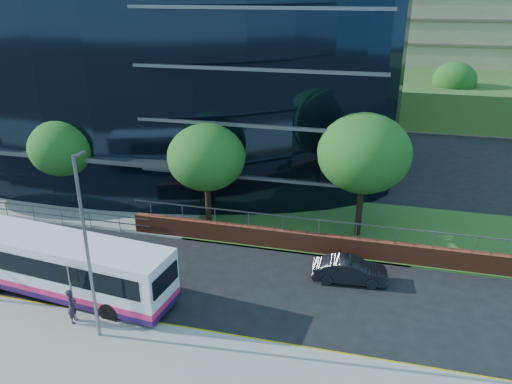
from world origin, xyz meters
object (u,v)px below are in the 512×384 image
(city_bus, at_px, (68,267))
(pedestrian, at_px, (72,306))
(tree_far_b, at_px, (63,148))
(tree_far_d, at_px, (364,153))
(parked_car, at_px, (350,270))
(streetlight_east, at_px, (87,245))
(tree_far_c, at_px, (206,157))
(street_sign, at_px, (70,282))
(tree_dist_e, at_px, (454,81))

(city_bus, bearing_deg, pedestrian, -47.82)
(tree_far_b, relative_size, tree_far_d, 0.81)
(pedestrian, bearing_deg, tree_far_d, -64.33)
(parked_car, bearing_deg, city_bus, 103.85)
(tree_far_b, height_order, streetlight_east, streetlight_east)
(tree_far_c, distance_m, pedestrian, 11.51)
(parked_car, bearing_deg, pedestrian, 114.17)
(tree_far_b, height_order, tree_far_d, tree_far_d)
(streetlight_east, distance_m, city_bus, 4.88)
(tree_far_d, height_order, city_bus, tree_far_d)
(pedestrian, bearing_deg, street_sign, -65.81)
(city_bus, distance_m, pedestrian, 2.54)
(tree_dist_e, bearing_deg, street_sign, -115.12)
(tree_far_b, bearing_deg, city_bus, -56.75)
(tree_dist_e, bearing_deg, tree_far_b, -131.52)
(tree_far_d, bearing_deg, tree_far_b, -178.49)
(tree_far_d, distance_m, tree_dist_e, 31.06)
(parked_car, bearing_deg, tree_dist_e, -18.36)
(city_bus, bearing_deg, parked_car, 25.51)
(tree_far_d, bearing_deg, streetlight_east, -129.40)
(tree_far_d, bearing_deg, city_bus, -143.45)
(street_sign, height_order, tree_far_d, tree_far_d)
(street_sign, xyz_separation_m, tree_dist_e, (19.50, 41.59, 2.39))
(tree_far_b, xyz_separation_m, tree_far_d, (19.00, 0.50, 0.98))
(tree_far_c, xyz_separation_m, tree_far_d, (9.00, 1.00, 0.65))
(tree_far_b, relative_size, tree_far_c, 0.93)
(street_sign, distance_m, pedestrian, 1.19)
(tree_far_c, distance_m, streetlight_east, 11.22)
(tree_far_b, relative_size, parked_car, 1.61)
(street_sign, height_order, parked_car, street_sign)
(tree_far_c, xyz_separation_m, streetlight_east, (-1.00, -11.17, -0.10))
(street_sign, bearing_deg, parked_car, 29.50)
(pedestrian, bearing_deg, tree_far_c, -33.05)
(tree_dist_e, distance_m, parked_car, 36.25)
(street_sign, xyz_separation_m, tree_far_c, (2.50, 10.59, 2.39))
(parked_car, bearing_deg, streetlight_east, 119.98)
(tree_far_b, xyz_separation_m, pedestrian, (7.44, -11.14, -3.25))
(tree_far_d, xyz_separation_m, tree_dist_e, (8.00, 30.00, -0.65))
(tree_dist_e, bearing_deg, streetlight_east, -113.11)
(tree_far_c, relative_size, streetlight_east, 0.81)
(tree_far_b, relative_size, streetlight_east, 0.76)
(tree_far_b, bearing_deg, tree_far_d, 1.51)
(tree_dist_e, bearing_deg, pedestrian, -115.16)
(tree_dist_e, bearing_deg, tree_far_d, -104.93)
(tree_dist_e, bearing_deg, parked_car, -102.94)
(tree_far_c, relative_size, city_bus, 0.59)
(street_sign, relative_size, tree_far_b, 0.46)
(tree_far_b, distance_m, city_bus, 11.25)
(tree_far_b, height_order, tree_dist_e, tree_dist_e)
(tree_far_b, height_order, pedestrian, tree_far_b)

